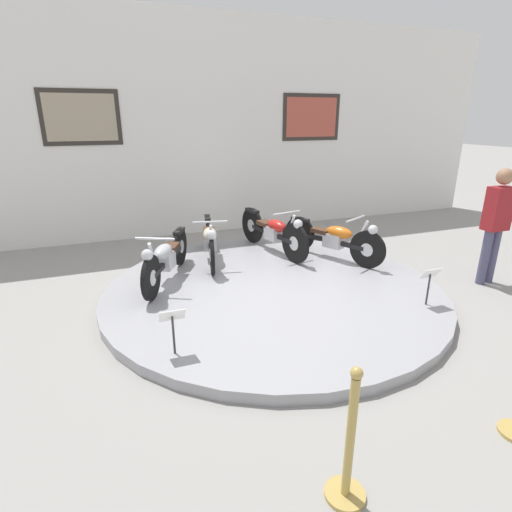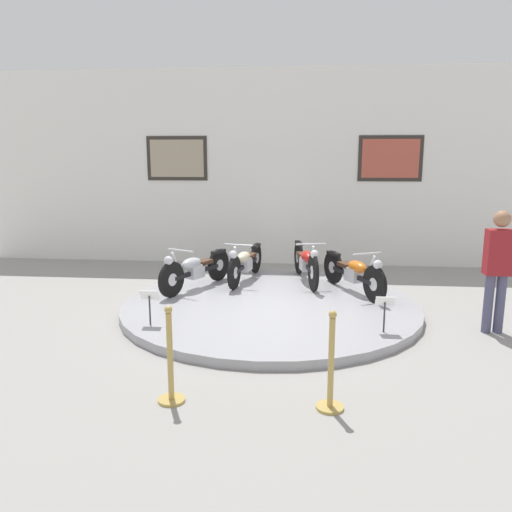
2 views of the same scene
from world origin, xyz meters
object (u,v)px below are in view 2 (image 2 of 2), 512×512
(motorcycle_cream, at_px, (245,262))
(info_placard_front_left, at_px, (149,300))
(info_placard_front_centre, at_px, (385,306))
(visitor_standing, at_px, (498,264))
(motorcycle_red, at_px, (306,261))
(motorcycle_orange, at_px, (354,272))
(stanchion_post_left_of_entry, at_px, (171,370))
(motorcycle_silver, at_px, (195,269))
(stanchion_post_right_of_entry, at_px, (331,376))

(motorcycle_cream, xyz_separation_m, info_placard_front_left, (-1.05, -2.64, -0.00))
(info_placard_front_centre, relative_size, visitor_standing, 0.29)
(motorcycle_cream, xyz_separation_m, visitor_standing, (3.80, -2.14, 0.50))
(motorcycle_red, distance_m, info_placard_front_centre, 2.84)
(motorcycle_red, relative_size, info_placard_front_left, 3.89)
(motorcycle_red, height_order, info_placard_front_centre, motorcycle_red)
(motorcycle_orange, bearing_deg, motorcycle_red, 140.82)
(stanchion_post_left_of_entry, bearing_deg, motorcycle_orange, 60.50)
(motorcycle_silver, bearing_deg, visitor_standing, -17.62)
(info_placard_front_left, bearing_deg, visitor_standing, 5.87)
(motorcycle_orange, height_order, stanchion_post_right_of_entry, stanchion_post_right_of_entry)
(stanchion_post_right_of_entry, bearing_deg, motorcycle_cream, 106.84)
(motorcycle_cream, bearing_deg, motorcycle_silver, -140.99)
(info_placard_front_centre, distance_m, visitor_standing, 1.75)
(info_placard_front_left, bearing_deg, info_placard_front_centre, 0.00)
(motorcycle_orange, height_order, visitor_standing, visitor_standing)
(motorcycle_orange, distance_m, stanchion_post_left_of_entry, 4.49)
(motorcycle_silver, bearing_deg, motorcycle_cream, 39.01)
(info_placard_front_left, distance_m, info_placard_front_centre, 3.25)
(stanchion_post_left_of_entry, relative_size, stanchion_post_right_of_entry, 1.00)
(visitor_standing, xyz_separation_m, stanchion_post_left_of_entry, (-4.03, -2.44, -0.65))
(motorcycle_cream, distance_m, stanchion_post_right_of_entry, 4.78)
(stanchion_post_left_of_entry, height_order, stanchion_post_right_of_entry, same)
(motorcycle_orange, distance_m, visitor_standing, 2.39)
(info_placard_front_left, relative_size, visitor_standing, 0.29)
(motorcycle_red, bearing_deg, visitor_standing, -38.99)
(motorcycle_red, xyz_separation_m, info_placard_front_centre, (1.05, -2.64, -0.03))
(motorcycle_red, xyz_separation_m, visitor_standing, (2.65, -2.14, 0.47))
(motorcycle_cream, height_order, stanchion_post_right_of_entry, stanchion_post_right_of_entry)
(motorcycle_silver, relative_size, info_placard_front_left, 3.48)
(motorcycle_silver, relative_size, stanchion_post_left_of_entry, 1.74)
(motorcycle_red, xyz_separation_m, motorcycle_orange, (0.83, -0.67, -0.02))
(motorcycle_silver, xyz_separation_m, stanchion_post_right_of_entry, (2.21, -3.91, -0.16))
(stanchion_post_left_of_entry, bearing_deg, motorcycle_cream, 87.11)
(motorcycle_silver, distance_m, stanchion_post_right_of_entry, 4.49)
(motorcycle_cream, relative_size, motorcycle_red, 0.96)
(motorcycle_silver, xyz_separation_m, motorcycle_orange, (2.81, 0.00, 0.00))
(motorcycle_silver, xyz_separation_m, info_placard_front_centre, (3.03, -1.97, -0.01))
(motorcycle_red, xyz_separation_m, info_placard_front_left, (-2.20, -2.64, -0.03))
(motorcycle_cream, xyz_separation_m, info_placard_front_centre, (2.20, -2.64, -0.00))
(info_placard_front_centre, bearing_deg, stanchion_post_left_of_entry, -141.46)
(motorcycle_orange, height_order, info_placard_front_centre, motorcycle_orange)
(info_placard_front_centre, height_order, stanchion_post_right_of_entry, stanchion_post_right_of_entry)
(motorcycle_silver, height_order, info_placard_front_centre, motorcycle_silver)
(motorcycle_red, height_order, stanchion_post_right_of_entry, stanchion_post_right_of_entry)
(visitor_standing, distance_m, stanchion_post_left_of_entry, 4.76)
(info_placard_front_centre, bearing_deg, info_placard_front_left, 180.00)
(motorcycle_red, distance_m, visitor_standing, 3.44)
(motorcycle_silver, height_order, stanchion_post_left_of_entry, stanchion_post_left_of_entry)
(stanchion_post_right_of_entry, bearing_deg, stanchion_post_left_of_entry, 180.00)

